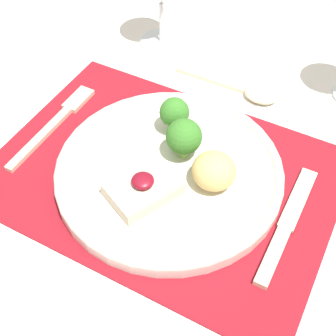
{
  "coord_description": "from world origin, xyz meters",
  "views": [
    {
      "loc": [
        0.19,
        -0.34,
        1.23
      ],
      "look_at": [
        0.01,
        -0.0,
        0.78
      ],
      "focal_mm": 50.0,
      "sensor_mm": 36.0,
      "label": 1
    }
  ],
  "objects": [
    {
      "name": "dinner_plate",
      "position": [
        0.01,
        -0.0,
        0.78
      ],
      "size": [
        0.29,
        0.29,
        0.07
      ],
      "color": "silver",
      "rests_on": "placemat"
    },
    {
      "name": "dining_table",
      "position": [
        0.0,
        0.0,
        0.66
      ],
      "size": [
        1.18,
        1.07,
        0.76
      ],
      "color": "white",
      "rests_on": "ground_plane"
    },
    {
      "name": "spoon",
      "position": [
        0.04,
        0.21,
        0.77
      ],
      "size": [
        0.17,
        0.04,
        0.02
      ],
      "rotation": [
        0.0,
        0.0,
        -0.06
      ],
      "color": "beige",
      "rests_on": "dining_table"
    },
    {
      "name": "fork",
      "position": [
        -0.18,
        0.01,
        0.76
      ],
      "size": [
        0.02,
        0.18,
        0.01
      ],
      "rotation": [
        0.0,
        0.0,
        0.05
      ],
      "color": "beige",
      "rests_on": "placemat"
    },
    {
      "name": "placemat",
      "position": [
        0.0,
        0.0,
        0.76
      ],
      "size": [
        0.44,
        0.32,
        0.0
      ],
      "primitive_type": "cube",
      "color": "maroon",
      "rests_on": "dining_table"
    },
    {
      "name": "knife",
      "position": [
        0.17,
        -0.01,
        0.76
      ],
      "size": [
        0.02,
        0.18,
        0.01
      ],
      "rotation": [
        0.0,
        0.0,
        -0.02
      ],
      "color": "beige",
      "rests_on": "placemat"
    }
  ]
}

